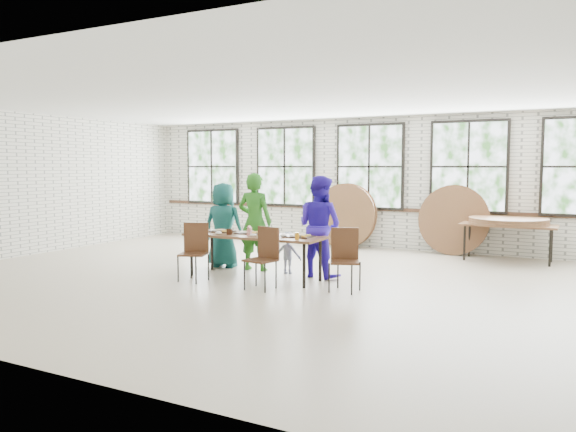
% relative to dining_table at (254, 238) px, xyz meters
% --- Properties ---
extents(room, '(12.00, 12.00, 12.00)m').
position_rel_dining_table_xyz_m(room, '(0.48, 4.35, 1.14)').
color(room, '#B3A88E').
rests_on(room, ground).
extents(dining_table, '(2.41, 0.84, 0.74)m').
position_rel_dining_table_xyz_m(dining_table, '(0.00, 0.00, 0.00)').
color(dining_table, brown).
rests_on(dining_table, ground).
extents(chair_near_left, '(0.54, 0.53, 0.95)m').
position_rel_dining_table_xyz_m(chair_near_left, '(-0.79, -0.58, -0.13)').
color(chair_near_left, '#4A2B18').
rests_on(chair_near_left, ground).
extents(chair_near_right, '(0.49, 0.48, 0.95)m').
position_rel_dining_table_xyz_m(chair_near_right, '(0.55, -0.60, -0.13)').
color(chair_near_right, '#4A2B18').
rests_on(chair_near_right, ground).
extents(chair_spare, '(0.54, 0.54, 0.95)m').
position_rel_dining_table_xyz_m(chair_spare, '(1.69, -0.14, -0.13)').
color(chair_spare, '#4A2B18').
rests_on(chair_spare, ground).
extents(adult_teal, '(0.84, 0.61, 1.58)m').
position_rel_dining_table_xyz_m(adult_teal, '(-1.06, 0.65, 0.10)').
color(adult_teal, '#185B4E').
rests_on(adult_teal, ground).
extents(adult_green, '(0.68, 0.49, 1.77)m').
position_rel_dining_table_xyz_m(adult_green, '(-0.38, 0.65, 0.19)').
color(adult_green, '#2A741E').
rests_on(adult_green, ground).
extents(toddler, '(0.51, 0.34, 0.74)m').
position_rel_dining_table_xyz_m(toddler, '(0.30, 0.65, -0.32)').
color(toddler, '#172548').
rests_on(toddler, ground).
extents(adult_blue, '(0.97, 0.84, 1.72)m').
position_rel_dining_table_xyz_m(adult_blue, '(0.91, 0.65, 0.17)').
color(adult_blue, '#2F19B4').
rests_on(adult_blue, ground).
extents(storage_table, '(1.80, 0.76, 0.74)m').
position_rel_dining_table_xyz_m(storage_table, '(3.56, 3.80, -0.00)').
color(storage_table, brown).
rests_on(storage_table, ground).
extents(tabletop_clutter, '(1.99, 0.58, 0.11)m').
position_rel_dining_table_xyz_m(tabletop_clutter, '(0.09, -0.04, 0.08)').
color(tabletop_clutter, black).
rests_on(tabletop_clutter, dining_table).
extents(round_tops_stacked, '(1.50, 1.50, 0.13)m').
position_rel_dining_table_xyz_m(round_tops_stacked, '(3.56, 3.80, 0.12)').
color(round_tops_stacked, brown).
rests_on(round_tops_stacked, storage_table).
extents(round_tops_leaning, '(3.96, 0.36, 1.49)m').
position_rel_dining_table_xyz_m(round_tops_leaning, '(0.81, 4.10, 0.05)').
color(round_tops_leaning, brown).
rests_on(round_tops_leaning, ground).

